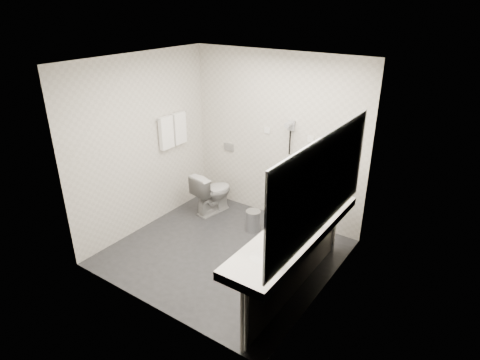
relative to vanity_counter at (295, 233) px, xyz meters
The scene contains 31 objects.
floor 1.39m from the vanity_counter, 169.92° to the left, with size 2.80×2.80×0.00m, color #252529.
ceiling 2.05m from the vanity_counter, 169.92° to the left, with size 2.80×2.80×0.00m, color silver.
wall_back 1.93m from the vanity_counter, 126.87° to the left, with size 2.80×2.80×0.00m, color beige.
wall_front 1.64m from the vanity_counter, 135.64° to the right, with size 2.80×2.80×0.00m, color beige.
wall_left 2.57m from the vanity_counter, behind, with size 2.60×2.60×0.00m, color beige.
wall_right 0.56m from the vanity_counter, 36.03° to the left, with size 2.60×2.60×0.00m, color beige.
vanity_counter is the anchor object (origin of this frame).
vanity_panel 0.43m from the vanity_counter, ahead, with size 0.03×2.15×0.75m, color gray.
vanity_post_near 1.12m from the vanity_counter, 86.97° to the right, with size 0.06×0.06×0.75m, color silver.
vanity_post_far 1.12m from the vanity_counter, 86.97° to the left, with size 0.06×0.06×0.75m, color silver.
mirror 0.70m from the vanity_counter, ahead, with size 0.02×2.20×1.05m, color #B2BCC6.
basin_near 0.65m from the vanity_counter, 90.00° to the right, with size 0.40×0.31×0.05m, color white.
basin_far 0.65m from the vanity_counter, 90.00° to the left, with size 0.40×0.31×0.05m, color white.
faucet_near 0.69m from the vanity_counter, 73.30° to the right, with size 0.04×0.04×0.15m, color silver.
faucet_far 0.69m from the vanity_counter, 73.30° to the left, with size 0.04×0.04×0.15m, color silver.
soap_bottle_a 0.17m from the vanity_counter, 10.46° to the left, with size 0.04×0.04×0.09m, color silver.
soap_bottle_b 0.13m from the vanity_counter, 61.76° to the left, with size 0.08×0.08×0.10m, color silver.
glass_left 0.28m from the vanity_counter, 41.83° to the left, with size 0.06×0.06×0.11m, color silver.
glass_right 0.44m from the vanity_counter, 76.89° to the left, with size 0.06×0.06×0.11m, color silver.
toilet 2.26m from the vanity_counter, 152.47° to the left, with size 0.38×0.67×0.68m, color white.
flush_plate 2.48m from the vanity_counter, 143.06° to the left, with size 0.18×0.02×0.12m, color #B2B5BA.
pedal_bin 1.57m from the vanity_counter, 141.31° to the left, with size 0.22×0.22×0.30m, color #B2B5BA.
bin_lid 1.52m from the vanity_counter, 141.31° to the left, with size 0.22×0.22×0.01m, color #B2B5BA.
towel_rail 2.69m from the vanity_counter, 163.14° to the left, with size 0.02×0.02×0.62m, color silver.
towel_near 2.59m from the vanity_counter, 166.10° to the left, with size 0.07×0.24×0.48m, color white.
towel_far 2.67m from the vanity_counter, 160.15° to the left, with size 0.07×0.24×0.48m, color white.
dryer_cradle 1.85m from the vanity_counter, 120.76° to the left, with size 0.10×0.04×0.14m, color #97999D.
dryer_barrel 1.81m from the vanity_counter, 122.01° to the left, with size 0.08×0.08×0.14m, color #97999D.
dryer_cord 1.76m from the vanity_counter, 121.02° to the left, with size 0.02×0.02×0.35m, color black.
switch_plate_a 2.04m from the vanity_counter, 130.59° to the left, with size 0.09×0.02×0.09m, color white.
switch_plate_b 1.69m from the vanity_counter, 111.13° to the left, with size 0.09×0.02×0.09m, color white.
Camera 1 is at (2.78, -3.66, 3.14)m, focal length 30.41 mm.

